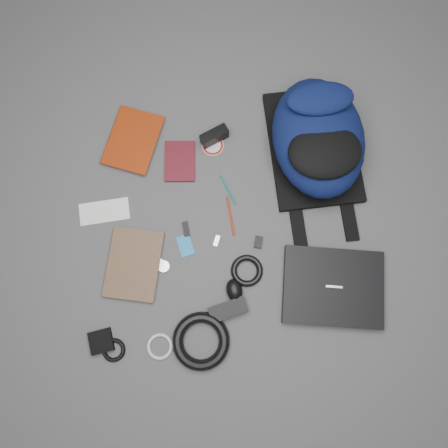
{
  "coord_description": "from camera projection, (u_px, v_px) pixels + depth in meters",
  "views": [
    {
      "loc": [
        -0.03,
        -0.35,
        1.67
      ],
      "look_at": [
        0.0,
        0.0,
        0.02
      ],
      "focal_mm": 35.0,
      "sensor_mm": 36.0,
      "label": 1
    }
  ],
  "objects": [
    {
      "name": "pouch",
      "position": [
        101.0,
        341.0,
        1.61
      ],
      "size": [
        0.1,
        0.1,
        0.02
      ],
      "primitive_type": "cube",
      "rotation": [
        0.0,
        0.0,
        0.16
      ],
      "color": "black",
      "rests_on": "ground"
    },
    {
      "name": "key_fob",
      "position": [
        258.0,
        242.0,
        1.69
      ],
      "size": [
        0.04,
        0.05,
        0.01
      ],
      "primitive_type": "cube",
      "rotation": [
        0.0,
        0.0,
        -0.28
      ],
      "color": "black",
      "rests_on": "ground"
    },
    {
      "name": "comic_book",
      "position": [
        108.0,
        261.0,
        1.67
      ],
      "size": [
        0.25,
        0.31,
        0.02
      ],
      "primitive_type": "imported",
      "rotation": [
        0.0,
        0.0,
        -0.22
      ],
      "color": "#BA7B0D",
      "rests_on": "ground"
    },
    {
      "name": "headphone_left",
      "position": [
        157.0,
        264.0,
        1.67
      ],
      "size": [
        0.07,
        0.07,
        0.01
      ],
      "primitive_type": "cylinder",
      "rotation": [
        0.0,
        0.0,
        -0.42
      ],
      "color": "#A5A5A7",
      "rests_on": "ground"
    },
    {
      "name": "mouse",
      "position": [
        234.0,
        290.0,
        1.64
      ],
      "size": [
        0.07,
        0.09,
        0.04
      ],
      "primitive_type": "ellipsoid",
      "rotation": [
        0.0,
        0.0,
        0.13
      ],
      "color": "black",
      "rests_on": "ground"
    },
    {
      "name": "headphone_right",
      "position": [
        164.0,
        266.0,
        1.67
      ],
      "size": [
        0.06,
        0.06,
        0.01
      ],
      "primitive_type": "cylinder",
      "rotation": [
        0.0,
        0.0,
        0.27
      ],
      "color": "silver",
      "rests_on": "ground"
    },
    {
      "name": "cable_coil",
      "position": [
        247.0,
        271.0,
        1.66
      ],
      "size": [
        0.14,
        0.14,
        0.02
      ],
      "primitive_type": "torus",
      "rotation": [
        0.0,
        0.0,
        0.12
      ],
      "color": "black",
      "rests_on": "ground"
    },
    {
      "name": "pen_teal",
      "position": [
        228.0,
        190.0,
        1.74
      ],
      "size": [
        0.06,
        0.13,
        0.01
      ],
      "primitive_type": "cylinder",
      "rotation": [
        1.57,
        0.0,
        0.38
      ],
      "color": "#0B6762",
      "rests_on": "ground"
    },
    {
      "name": "textbook_red",
      "position": [
        110.0,
        134.0,
        1.77
      ],
      "size": [
        0.28,
        0.31,
        0.03
      ],
      "primitive_type": "imported",
      "rotation": [
        0.0,
        0.0,
        -0.38
      ],
      "color": "maroon",
      "rests_on": "ground"
    },
    {
      "name": "sticker_disc",
      "position": [
        213.0,
        145.0,
        1.78
      ],
      "size": [
        0.1,
        0.1,
        0.0
      ],
      "primitive_type": "cylinder",
      "rotation": [
        0.0,
        0.0,
        0.11
      ],
      "color": "silver",
      "rests_on": "ground"
    },
    {
      "name": "earbud_coil",
      "position": [
        114.0,
        350.0,
        1.61
      ],
      "size": [
        0.1,
        0.1,
        0.02
      ],
      "primitive_type": "torus",
      "rotation": [
        0.0,
        0.0,
        -0.25
      ],
      "color": "black",
      "rests_on": "ground"
    },
    {
      "name": "envelope",
      "position": [
        104.0,
        211.0,
        1.72
      ],
      "size": [
        0.2,
        0.1,
        0.0
      ],
      "primitive_type": "cube",
      "rotation": [
        0.0,
        0.0,
        0.06
      ],
      "color": "white",
      "rests_on": "ground"
    },
    {
      "name": "laptop",
      "position": [
        333.0,
        287.0,
        1.64
      ],
      "size": [
        0.42,
        0.35,
        0.04
      ],
      "primitive_type": "cube",
      "rotation": [
        0.0,
        0.0,
        -0.17
      ],
      "color": "black",
      "rests_on": "ground"
    },
    {
      "name": "power_brick",
      "position": [
        228.0,
        310.0,
        1.63
      ],
      "size": [
        0.15,
        0.09,
        0.03
      ],
      "primitive_type": "cube",
      "rotation": [
        0.0,
        0.0,
        0.24
      ],
      "color": "black",
      "rests_on": "ground"
    },
    {
      "name": "pen_red",
      "position": [
        231.0,
        216.0,
        1.71
      ],
      "size": [
        0.02,
        0.16,
        0.01
      ],
      "primitive_type": "cylinder",
      "rotation": [
        1.57,
        0.0,
        0.07
      ],
      "color": "#9F250C",
      "rests_on": "ground"
    },
    {
      "name": "compact_camera",
      "position": [
        214.0,
        136.0,
        1.75
      ],
      "size": [
        0.12,
        0.08,
        0.06
      ],
      "primitive_type": "cube",
      "rotation": [
        0.0,
        0.0,
        0.41
      ],
      "color": "black",
      "rests_on": "ground"
    },
    {
      "name": "white_cable_coil",
      "position": [
        160.0,
        346.0,
        1.61
      ],
      "size": [
        0.11,
        0.11,
        0.01
      ],
      "primitive_type": "torus",
      "rotation": [
        0.0,
        0.0,
        -0.15
      ],
      "color": "silver",
      "rests_on": "ground"
    },
    {
      "name": "id_badge",
      "position": [
        186.0,
        246.0,
        1.69
      ],
      "size": [
        0.07,
        0.09,
        0.0
      ],
      "primitive_type": "cube",
      "rotation": [
        0.0,
        0.0,
        0.23
      ],
      "color": "#1973BD",
      "rests_on": "ground"
    },
    {
      "name": "ground",
      "position": [
        224.0,
        225.0,
        1.71
      ],
      "size": [
        4.0,
        4.0,
        0.0
      ],
      "primitive_type": "plane",
      "color": "#4F4F51",
      "rests_on": "ground"
    },
    {
      "name": "backpack",
      "position": [
        318.0,
        138.0,
        1.67
      ],
      "size": [
        0.38,
        0.55,
        0.23
      ],
      "primitive_type": null,
      "rotation": [
        0.0,
        0.0,
        0.02
      ],
      "color": "black",
      "rests_on": "ground"
    },
    {
      "name": "usb_silver",
      "position": [
        217.0,
        241.0,
        1.69
      ],
      "size": [
        0.03,
        0.05,
        0.01
      ],
      "primitive_type": "cube",
      "rotation": [
        0.0,
        0.0,
        -0.41
      ],
      "color": "#BDBDBF",
      "rests_on": "ground"
    },
    {
      "name": "power_cord_coil",
      "position": [
        201.0,
        341.0,
        1.6
      ],
      "size": [
        0.25,
        0.25,
        0.04
      ],
      "primitive_type": "torus",
      "rotation": [
        0.0,
        0.0,
        -0.22
      ],
      "color": "black",
      "rests_on": "ground"
    },
    {
      "name": "usb_black",
      "position": [
        186.0,
        229.0,
        1.7
      ],
      "size": [
        0.03,
        0.06,
        0.01
      ],
      "primitive_type": "cube",
      "rotation": [
        0.0,
        0.0,
        0.09
      ],
      "color": "black",
      "rests_on": "ground"
    },
    {
      "name": "dvd_case",
      "position": [
        180.0,
        161.0,
        1.76
      ],
      "size": [
        0.14,
        0.18,
        0.01
      ],
      "primitive_type": "cube",
      "rotation": [
        0.0,
        0.0,
        -0.09
      ],
      "color": "#420C14",
      "rests_on": "ground"
    }
  ]
}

